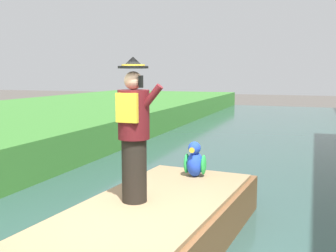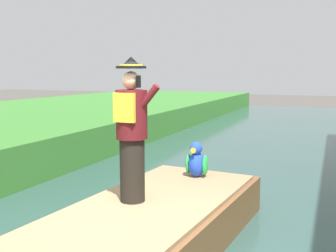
% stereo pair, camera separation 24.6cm
% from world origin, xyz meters
% --- Properties ---
extents(boat, '(2.13, 4.33, 0.61)m').
position_xyz_m(boat, '(0.00, 0.58, 0.40)').
color(boat, brown).
rests_on(boat, canal_water).
extents(person_pirate, '(0.61, 0.42, 1.85)m').
position_xyz_m(person_pirate, '(-0.23, 0.55, 1.64)').
color(person_pirate, black).
rests_on(person_pirate, boat).
extents(parrot_plush, '(0.36, 0.35, 0.57)m').
position_xyz_m(parrot_plush, '(0.15, 2.03, 0.95)').
color(parrot_plush, blue).
rests_on(parrot_plush, boat).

